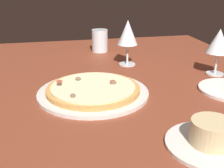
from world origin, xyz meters
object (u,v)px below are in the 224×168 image
(pizza_main, at_px, (93,90))
(wine_glass_near, at_px, (219,42))
(water_glass, at_px, (100,42))
(ramekin_on_saucer, at_px, (211,137))
(wine_glass_far, at_px, (128,34))

(pizza_main, relative_size, wine_glass_near, 2.03)
(pizza_main, xyz_separation_m, water_glass, (-0.48, 0.10, 0.03))
(pizza_main, height_order, ramekin_on_saucer, ramekin_on_saucer)
(wine_glass_far, bearing_deg, ramekin_on_saucer, 2.08)
(wine_glass_far, relative_size, water_glass, 1.75)
(pizza_main, xyz_separation_m, wine_glass_far, (-0.26, 0.17, 0.11))
(pizza_main, distance_m, wine_glass_far, 0.33)
(wine_glass_near, bearing_deg, wine_glass_far, -122.36)
(pizza_main, distance_m, ramekin_on_saucer, 0.37)
(ramekin_on_saucer, height_order, wine_glass_far, wine_glass_far)
(ramekin_on_saucer, xyz_separation_m, water_glass, (-0.80, -0.09, 0.02))
(ramekin_on_saucer, height_order, water_glass, water_glass)
(wine_glass_near, bearing_deg, water_glass, -139.25)
(pizza_main, xyz_separation_m, wine_glass_near, (-0.09, 0.45, 0.10))
(pizza_main, relative_size, ramekin_on_saucer, 1.75)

